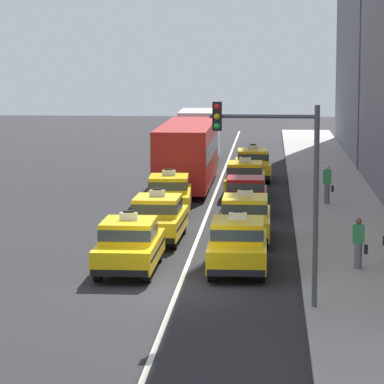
# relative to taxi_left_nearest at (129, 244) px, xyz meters

# --- Properties ---
(ground_plane) EXTENTS (160.00, 160.00, 0.00)m
(ground_plane) POSITION_rel_taxi_left_nearest_xyz_m (1.73, -2.44, -0.88)
(ground_plane) COLOR #232326
(lane_stripe_left_right) EXTENTS (0.14, 80.00, 0.01)m
(lane_stripe_left_right) POSITION_rel_taxi_left_nearest_xyz_m (1.73, 17.56, -0.87)
(lane_stripe_left_right) COLOR silver
(lane_stripe_left_right) RESTS_ON ground
(sidewalk_curb) EXTENTS (4.00, 90.00, 0.15)m
(sidewalk_curb) POSITION_rel_taxi_left_nearest_xyz_m (7.33, 12.56, -0.80)
(sidewalk_curb) COLOR #9E9993
(sidewalk_curb) RESTS_ON ground
(taxi_left_nearest) EXTENTS (1.84, 4.57, 1.96)m
(taxi_left_nearest) POSITION_rel_taxi_left_nearest_xyz_m (0.00, 0.00, 0.00)
(taxi_left_nearest) COLOR black
(taxi_left_nearest) RESTS_ON ground
(taxi_left_second) EXTENTS (1.89, 4.59, 1.96)m
(taxi_left_second) POSITION_rel_taxi_left_nearest_xyz_m (0.33, 5.33, 0.00)
(taxi_left_second) COLOR black
(taxi_left_second) RESTS_ON ground
(taxi_left_third) EXTENTS (2.05, 4.65, 1.96)m
(taxi_left_third) POSITION_rel_taxi_left_nearest_xyz_m (0.13, 11.65, 0.00)
(taxi_left_third) COLOR black
(taxi_left_third) RESTS_ON ground
(bus_left_fourth) EXTENTS (2.55, 11.21, 3.22)m
(bus_left_fourth) POSITION_rel_taxi_left_nearest_xyz_m (0.22, 20.46, 0.94)
(bus_left_fourth) COLOR black
(bus_left_fourth) RESTS_ON ground
(box_truck_left_fifth) EXTENTS (2.38, 7.00, 3.27)m
(box_truck_left_fifth) POSITION_rel_taxi_left_nearest_xyz_m (0.08, 31.94, 0.90)
(box_truck_left_fifth) COLOR black
(box_truck_left_fifth) RESTS_ON ground
(taxi_right_nearest) EXTENTS (1.85, 4.57, 1.96)m
(taxi_right_nearest) POSITION_rel_taxi_left_nearest_xyz_m (3.39, 0.30, 0.00)
(taxi_right_nearest) COLOR black
(taxi_right_nearest) RESTS_ON ground
(taxi_right_second) EXTENTS (1.84, 4.57, 1.96)m
(taxi_right_second) POSITION_rel_taxi_left_nearest_xyz_m (3.49, 5.56, 0.00)
(taxi_right_second) COLOR black
(taxi_right_second) RESTS_ON ground
(sedan_right_third) EXTENTS (1.77, 4.31, 1.58)m
(sedan_right_third) POSITION_rel_taxi_left_nearest_xyz_m (3.36, 11.96, -0.03)
(sedan_right_third) COLOR black
(sedan_right_third) RESTS_ON ground
(taxi_right_fourth) EXTENTS (1.87, 4.58, 1.96)m
(taxi_right_fourth) POSITION_rel_taxi_left_nearest_xyz_m (3.20, 17.20, 0.00)
(taxi_right_fourth) COLOR black
(taxi_right_fourth) RESTS_ON ground
(taxi_right_fifth) EXTENTS (1.99, 4.63, 1.96)m
(taxi_right_fifth) POSITION_rel_taxi_left_nearest_xyz_m (3.45, 23.57, 0.00)
(taxi_right_fifth) COLOR black
(taxi_right_fifth) RESTS_ON ground
(pedestrian_near_crosswalk) EXTENTS (0.47, 0.24, 1.59)m
(pedestrian_near_crosswalk) POSITION_rel_taxi_left_nearest_xyz_m (7.15, 0.34, 0.07)
(pedestrian_near_crosswalk) COLOR slate
(pedestrian_near_crosswalk) RESTS_ON sidewalk_curb
(pedestrian_by_storefront) EXTENTS (0.47, 0.24, 1.73)m
(pedestrian_by_storefront) POSITION_rel_taxi_left_nearest_xyz_m (6.90, 14.31, 0.14)
(pedestrian_by_storefront) COLOR slate
(pedestrian_by_storefront) RESTS_ON sidewalk_curb
(traffic_light_pole) EXTENTS (2.87, 0.33, 5.58)m
(traffic_light_pole) POSITION_rel_taxi_left_nearest_xyz_m (4.62, -4.75, 2.94)
(traffic_light_pole) COLOR #47474C
(traffic_light_pole) RESTS_ON ground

